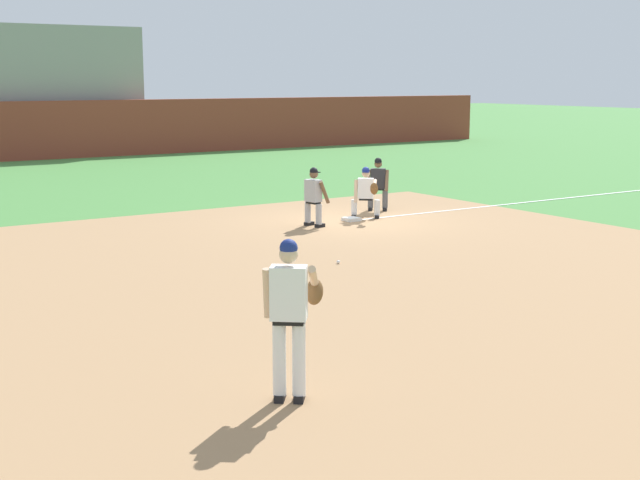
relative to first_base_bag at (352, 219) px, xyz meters
name	(u,v)px	position (x,y,z in m)	size (l,w,h in m)	color
ground_plane	(352,221)	(0.00, 0.00, -0.04)	(160.00, 160.00, 0.00)	#47843D
infield_dirt_patch	(333,276)	(-4.01, -5.09, -0.04)	(18.00, 18.00, 0.01)	#A87F56
foul_line_stripe	(544,200)	(7.00, 0.00, -0.04)	(14.01, 0.10, 0.00)	white
first_base_bag	(352,219)	(0.00, 0.00, 0.00)	(0.38, 0.38, 0.09)	white
baseball	(338,262)	(-3.29, -4.23, -0.01)	(0.07, 0.07, 0.07)	white
pitcher	(291,310)	(-7.99, -10.15, 1.01)	(0.85, 0.54, 1.86)	black
first_baseman	(366,190)	(0.56, 0.14, 0.69)	(0.71, 1.09, 1.34)	black
baserunner	(314,195)	(-1.28, -0.20, 0.75)	(0.50, 0.63, 1.46)	black
umpire	(378,182)	(1.64, 1.08, 0.75)	(0.68, 0.66, 1.46)	black
outfield_wall	(74,129)	(0.00, 22.00, 1.26)	(48.00, 0.50, 2.60)	brown
stadium_seating_block	(48,90)	(0.00, 25.75, 2.98)	(7.56, 5.90, 6.00)	gray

